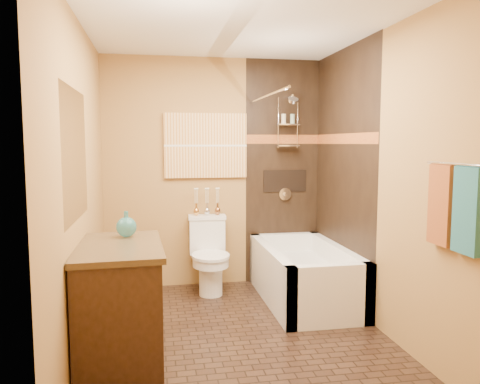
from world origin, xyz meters
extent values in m
plane|color=black|center=(0.00, 0.00, 0.00)|extent=(3.00, 3.00, 0.00)
cube|color=olive|center=(-1.20, 0.00, 1.25)|extent=(0.02, 3.00, 2.50)
cube|color=olive|center=(1.20, 0.00, 1.25)|extent=(0.02, 3.00, 2.50)
cube|color=olive|center=(0.00, 1.50, 1.25)|extent=(2.40, 0.02, 2.50)
cube|color=olive|center=(0.00, -1.50, 1.25)|extent=(2.40, 0.02, 2.50)
plane|color=silver|center=(0.00, 0.00, 2.50)|extent=(3.00, 3.00, 0.00)
cube|color=black|center=(0.78, 1.49, 1.25)|extent=(0.85, 0.01, 2.50)
cube|color=black|center=(1.19, 0.75, 1.25)|extent=(0.01, 1.50, 2.50)
cube|color=maroon|center=(0.78, 1.48, 1.62)|extent=(0.85, 0.01, 0.10)
cube|color=maroon|center=(1.18, 0.75, 1.62)|extent=(0.01, 1.50, 0.10)
cube|color=black|center=(0.80, 1.48, 1.15)|extent=(0.50, 0.01, 0.25)
cylinder|color=silver|center=(0.80, 1.35, 2.08)|extent=(0.02, 0.26, 0.02)
cylinder|color=silver|center=(0.80, 1.20, 2.03)|extent=(0.11, 0.11, 0.09)
cylinder|color=silver|center=(0.80, 1.47, 1.00)|extent=(0.14, 0.02, 0.14)
cylinder|color=silver|center=(0.40, 0.75, 2.02)|extent=(0.03, 1.55, 0.03)
cylinder|color=silver|center=(1.15, -1.05, 1.45)|extent=(0.02, 0.55, 0.02)
cube|color=#215C6E|center=(1.16, -1.18, 1.18)|extent=(0.05, 0.22, 0.52)
cube|color=brown|center=(1.16, -0.92, 1.18)|extent=(0.05, 0.22, 0.52)
cube|color=#C67C2E|center=(-0.10, 1.48, 1.55)|extent=(0.90, 0.04, 0.70)
cube|color=white|center=(-1.19, -0.27, 1.50)|extent=(0.01, 1.00, 0.90)
cube|color=white|center=(0.80, 0.05, 0.28)|extent=(0.80, 0.10, 0.55)
cube|color=white|center=(0.80, 1.45, 0.28)|extent=(0.80, 0.10, 0.55)
cube|color=white|center=(0.45, 0.75, 0.28)|extent=(0.10, 1.50, 0.55)
cube|color=white|center=(1.15, 0.75, 0.28)|extent=(0.10, 1.50, 0.55)
cube|color=white|center=(0.80, 0.75, 0.17)|extent=(0.64, 1.34, 0.35)
cube|color=white|center=(-0.10, 1.39, 0.56)|extent=(0.39, 0.19, 0.38)
cube|color=white|center=(-0.10, 1.39, 0.77)|extent=(0.41, 0.21, 0.04)
cylinder|color=white|center=(-0.10, 1.09, 0.19)|extent=(0.24, 0.24, 0.38)
cylinder|color=white|center=(-0.10, 1.09, 0.36)|extent=(0.37, 0.37, 0.10)
cylinder|color=white|center=(-0.10, 1.09, 0.42)|extent=(0.39, 0.39, 0.03)
cube|color=black|center=(-0.92, -0.27, 0.41)|extent=(0.61, 0.95, 0.82)
cube|color=black|center=(-0.91, -0.27, 0.84)|extent=(0.64, 1.00, 0.04)
camera|label=1|loc=(-0.66, -3.62, 1.58)|focal=35.00mm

